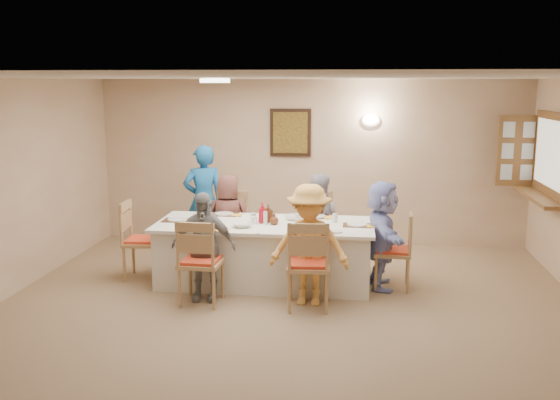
# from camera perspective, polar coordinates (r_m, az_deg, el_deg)

# --- Properties ---
(ground) EXTENTS (7.00, 7.00, 0.00)m
(ground) POSITION_cam_1_polar(r_m,az_deg,el_deg) (6.47, 0.21, -11.54)
(ground) COLOR #94775E
(room_walls) EXTENTS (7.00, 7.00, 7.00)m
(room_walls) POSITION_cam_1_polar(r_m,az_deg,el_deg) (6.06, 0.22, 1.83)
(room_walls) COLOR tan
(room_walls) RESTS_ON ground
(wall_picture) EXTENTS (0.62, 0.05, 0.72)m
(wall_picture) POSITION_cam_1_polar(r_m,az_deg,el_deg) (9.49, 0.96, 6.18)
(wall_picture) COLOR black
(wall_picture) RESTS_ON room_walls
(wall_sconce) EXTENTS (0.26, 0.09, 0.18)m
(wall_sconce) POSITION_cam_1_polar(r_m,az_deg,el_deg) (9.40, 8.30, 7.25)
(wall_sconce) COLOR white
(wall_sconce) RESTS_ON room_walls
(ceiling_light) EXTENTS (0.36, 0.36, 0.05)m
(ceiling_light) POSITION_cam_1_polar(r_m,az_deg,el_deg) (7.64, -5.97, 10.80)
(ceiling_light) COLOR white
(ceiling_light) RESTS_ON room_walls
(serving_hatch) EXTENTS (0.06, 1.50, 1.15)m
(serving_hatch) POSITION_cam_1_polar(r_m,az_deg,el_deg) (8.76, 23.66, 3.58)
(serving_hatch) COLOR brown
(serving_hatch) RESTS_ON room_walls
(hatch_sill) EXTENTS (0.30, 1.50, 0.05)m
(hatch_sill) POSITION_cam_1_polar(r_m,az_deg,el_deg) (8.80, 22.66, 0.23)
(hatch_sill) COLOR brown
(hatch_sill) RESTS_ON room_walls
(shutter_door) EXTENTS (0.55, 0.04, 1.00)m
(shutter_door) POSITION_cam_1_polar(r_m,az_deg,el_deg) (9.42, 20.86, 4.22)
(shutter_door) COLOR brown
(shutter_door) RESTS_ON room_walls
(dining_table) EXTENTS (2.65, 1.12, 0.76)m
(dining_table) POSITION_cam_1_polar(r_m,az_deg,el_deg) (7.71, -1.40, -4.87)
(dining_table) COLOR white
(dining_table) RESTS_ON ground
(chair_back_left) EXTENTS (0.48, 0.48, 0.98)m
(chair_back_left) POSITION_cam_1_polar(r_m,az_deg,el_deg) (8.55, -4.58, -2.57)
(chair_back_left) COLOR tan
(chair_back_left) RESTS_ON ground
(chair_back_right) EXTENTS (0.54, 0.54, 1.00)m
(chair_back_right) POSITION_cam_1_polar(r_m,az_deg,el_deg) (8.39, 3.48, -2.76)
(chair_back_right) COLOR tan
(chair_back_right) RESTS_ON ground
(chair_front_left) EXTENTS (0.49, 0.49, 0.98)m
(chair_front_left) POSITION_cam_1_polar(r_m,az_deg,el_deg) (7.04, -7.23, -5.52)
(chair_front_left) COLOR tan
(chair_front_left) RESTS_ON ground
(chair_front_right) EXTENTS (0.52, 0.52, 1.01)m
(chair_front_right) POSITION_cam_1_polar(r_m,az_deg,el_deg) (6.85, 2.59, -5.82)
(chair_front_right) COLOR tan
(chair_front_right) RESTS_ON ground
(chair_left_end) EXTENTS (0.51, 0.51, 0.99)m
(chair_left_end) POSITION_cam_1_polar(r_m,az_deg,el_deg) (8.05, -12.40, -3.58)
(chair_left_end) COLOR tan
(chair_left_end) RESTS_ON ground
(chair_right_end) EXTENTS (0.47, 0.47, 0.94)m
(chair_right_end) POSITION_cam_1_polar(r_m,az_deg,el_deg) (7.62, 10.24, -4.55)
(chair_right_end) COLOR tan
(chair_right_end) RESTS_ON ground
(diner_back_left) EXTENTS (0.61, 0.40, 1.25)m
(diner_back_left) POSITION_cam_1_polar(r_m,az_deg,el_deg) (8.40, -4.76, -1.87)
(diner_back_left) COLOR brown
(diner_back_left) RESTS_ON ground
(diner_back_right) EXTENTS (0.80, 0.71, 1.28)m
(diner_back_right) POSITION_cam_1_polar(r_m,az_deg,el_deg) (8.24, 3.43, -1.99)
(diner_back_right) COLOR #9E9BAD
(diner_back_right) RESTS_ON ground
(diner_front_left) EXTENTS (0.76, 0.36, 1.25)m
(diner_front_left) POSITION_cam_1_polar(r_m,az_deg,el_deg) (7.12, -7.02, -4.23)
(diner_front_left) COLOR gray
(diner_front_left) RESTS_ON ground
(diner_front_right) EXTENTS (0.92, 0.58, 1.36)m
(diner_front_right) POSITION_cam_1_polar(r_m,az_deg,el_deg) (6.91, 2.69, -4.13)
(diner_front_right) COLOR #FBB454
(diner_front_right) RESTS_ON ground
(diner_right_end) EXTENTS (1.27, 0.55, 1.31)m
(diner_right_end) POSITION_cam_1_polar(r_m,az_deg,el_deg) (7.57, 9.31, -3.16)
(diner_right_end) COLOR #A4B0F4
(diner_right_end) RESTS_ON ground
(caregiver) EXTENTS (0.86, 0.81, 1.59)m
(caregiver) POSITION_cam_1_polar(r_m,az_deg,el_deg) (8.92, -6.99, -0.07)
(caregiver) COLOR #1B65AA
(caregiver) RESTS_ON ground
(placemat_fl) EXTENTS (0.36, 0.27, 0.01)m
(placemat_fl) POSITION_cam_1_polar(r_m,az_deg,el_deg) (7.33, -6.55, -2.67)
(placemat_fl) COLOR #472B19
(placemat_fl) RESTS_ON dining_table
(plate_fl) EXTENTS (0.23, 0.23, 0.01)m
(plate_fl) POSITION_cam_1_polar(r_m,az_deg,el_deg) (7.33, -6.55, -2.60)
(plate_fl) COLOR white
(plate_fl) RESTS_ON dining_table
(napkin_fl) EXTENTS (0.14, 0.14, 0.01)m
(napkin_fl) POSITION_cam_1_polar(r_m,az_deg,el_deg) (7.24, -5.26, -2.76)
(napkin_fl) COLOR yellow
(napkin_fl) RESTS_ON dining_table
(placemat_fr) EXTENTS (0.37, 0.28, 0.01)m
(placemat_fr) POSITION_cam_1_polar(r_m,az_deg,el_deg) (7.14, 2.86, -2.96)
(placemat_fr) COLOR #472B19
(placemat_fr) RESTS_ON dining_table
(plate_fr) EXTENTS (0.23, 0.23, 0.01)m
(plate_fr) POSITION_cam_1_polar(r_m,az_deg,el_deg) (7.14, 2.86, -2.89)
(plate_fr) COLOR white
(plate_fr) RESTS_ON dining_table
(napkin_fr) EXTENTS (0.14, 0.14, 0.01)m
(napkin_fr) POSITION_cam_1_polar(r_m,az_deg,el_deg) (7.08, 4.28, -3.04)
(napkin_fr) COLOR yellow
(napkin_fr) RESTS_ON dining_table
(placemat_bl) EXTENTS (0.35, 0.26, 0.01)m
(placemat_bl) POSITION_cam_1_polar(r_m,az_deg,el_deg) (8.13, -5.15, -1.31)
(placemat_bl) COLOR #472B19
(placemat_bl) RESTS_ON dining_table
(plate_bl) EXTENTS (0.24, 0.24, 0.01)m
(plate_bl) POSITION_cam_1_polar(r_m,az_deg,el_deg) (8.12, -5.16, -1.25)
(plate_bl) COLOR white
(plate_bl) RESTS_ON dining_table
(napkin_bl) EXTENTS (0.13, 0.13, 0.01)m
(napkin_bl) POSITION_cam_1_polar(r_m,az_deg,el_deg) (8.04, -3.98, -1.37)
(napkin_bl) COLOR yellow
(napkin_bl) RESTS_ON dining_table
(placemat_br) EXTENTS (0.32, 0.24, 0.01)m
(placemat_br) POSITION_cam_1_polar(r_m,az_deg,el_deg) (7.96, 3.32, -1.54)
(placemat_br) COLOR #472B19
(placemat_br) RESTS_ON dining_table
(plate_br) EXTENTS (0.24, 0.24, 0.01)m
(plate_br) POSITION_cam_1_polar(r_m,az_deg,el_deg) (7.96, 3.32, -1.47)
(plate_br) COLOR white
(plate_br) RESTS_ON dining_table
(napkin_br) EXTENTS (0.14, 0.14, 0.01)m
(napkin_br) POSITION_cam_1_polar(r_m,az_deg,el_deg) (7.90, 4.60, -1.60)
(napkin_br) COLOR yellow
(napkin_br) RESTS_ON dining_table
(placemat_le) EXTENTS (0.36, 0.27, 0.01)m
(placemat_le) POSITION_cam_1_polar(r_m,az_deg,el_deg) (7.85, -9.37, -1.84)
(placemat_le) COLOR #472B19
(placemat_le) RESTS_ON dining_table
(plate_le) EXTENTS (0.24, 0.24, 0.02)m
(plate_le) POSITION_cam_1_polar(r_m,az_deg,el_deg) (7.85, -9.38, -1.77)
(plate_le) COLOR white
(plate_le) RESTS_ON dining_table
(napkin_le) EXTENTS (0.14, 0.14, 0.01)m
(napkin_le) POSITION_cam_1_polar(r_m,az_deg,el_deg) (7.76, -8.20, -1.91)
(napkin_le) COLOR yellow
(napkin_le) RESTS_ON dining_table
(placemat_re) EXTENTS (0.34, 0.25, 0.01)m
(placemat_re) POSITION_cam_1_polar(r_m,az_deg,el_deg) (7.53, 7.05, -2.31)
(placemat_re) COLOR #472B19
(placemat_re) RESTS_ON dining_table
(plate_re) EXTENTS (0.24, 0.24, 0.02)m
(plate_re) POSITION_cam_1_polar(r_m,az_deg,el_deg) (7.53, 7.05, -2.24)
(plate_re) COLOR white
(plate_re) RESTS_ON dining_table
(napkin_re) EXTENTS (0.14, 0.14, 0.01)m
(napkin_re) POSITION_cam_1_polar(r_m,az_deg,el_deg) (7.49, 8.43, -2.38)
(napkin_re) COLOR yellow
(napkin_re) RESTS_ON dining_table
(teacup_a) EXTENTS (0.12, 0.12, 0.08)m
(teacup_a) POSITION_cam_1_polar(r_m,az_deg,el_deg) (7.44, -7.90, -2.21)
(teacup_a) COLOR white
(teacup_a) RESTS_ON dining_table
(teacup_b) EXTENTS (0.12, 0.12, 0.08)m
(teacup_b) POSITION_cam_1_polar(r_m,az_deg,el_deg) (8.10, 1.94, -1.06)
(teacup_b) COLOR white
(teacup_b) RESTS_ON dining_table
(bowl_a) EXTENTS (0.37, 0.37, 0.06)m
(bowl_a) POSITION_cam_1_polar(r_m,az_deg,el_deg) (7.41, -3.48, -2.27)
(bowl_a) COLOR white
(bowl_a) RESTS_ON dining_table
(bowl_b) EXTENTS (0.30, 0.30, 0.06)m
(bowl_b) POSITION_cam_1_polar(r_m,az_deg,el_deg) (7.78, 1.19, -1.60)
(bowl_b) COLOR white
(bowl_b) RESTS_ON dining_table
(condiment_ketchup) EXTENTS (0.16, 0.16, 0.26)m
(condiment_ketchup) POSITION_cam_1_polar(r_m,az_deg,el_deg) (7.58, -1.63, -1.18)
(condiment_ketchup) COLOR red
(condiment_ketchup) RESTS_ON dining_table
(condiment_brown) EXTENTS (0.17, 0.17, 0.22)m
(condiment_brown) POSITION_cam_1_polar(r_m,az_deg,el_deg) (7.65, -1.10, -1.21)
(condiment_brown) COLOR #572D17
(condiment_brown) RESTS_ON dining_table
(condiment_malt) EXTENTS (0.14, 0.14, 0.14)m
(condiment_malt) POSITION_cam_1_polar(r_m,az_deg,el_deg) (7.52, -0.53, -1.75)
(condiment_malt) COLOR #572D17
(condiment_malt) RESTS_ON dining_table
(drinking_glass) EXTENTS (0.07, 0.07, 0.10)m
(drinking_glass) POSITION_cam_1_polar(r_m,az_deg,el_deg) (7.68, -2.46, -1.59)
(drinking_glass) COLOR silver
(drinking_glass) RESTS_ON dining_table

